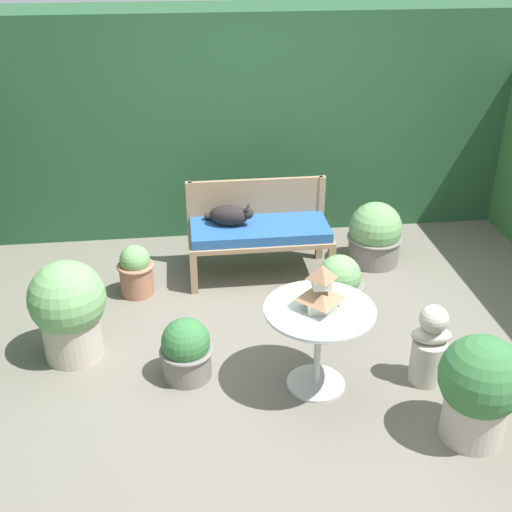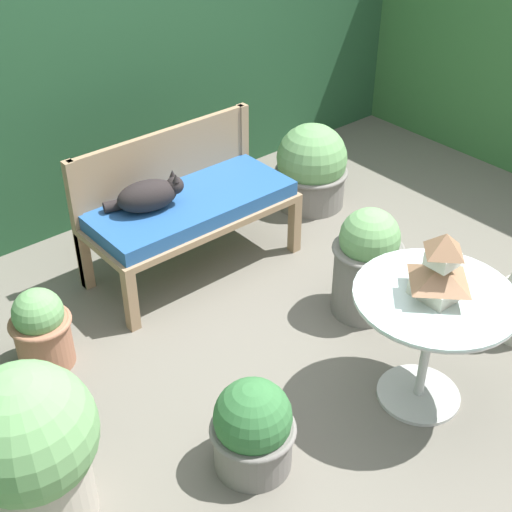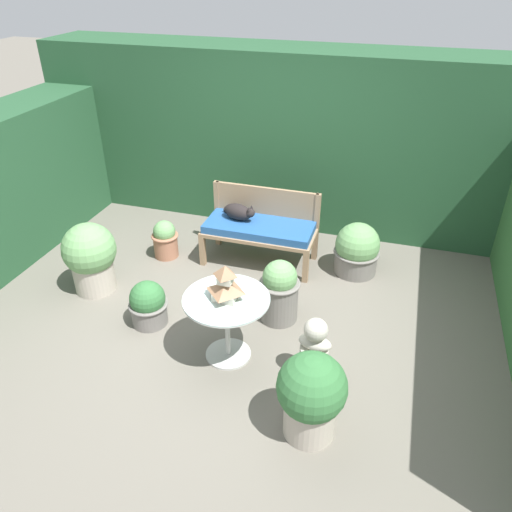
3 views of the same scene
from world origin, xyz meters
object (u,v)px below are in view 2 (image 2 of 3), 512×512
at_px(potted_plant_table_far, 311,168).
at_px(potted_plant_hedge_corner, 253,429).
at_px(patio_table, 432,318).
at_px(potted_plant_path_edge, 30,448).
at_px(garden_bench, 192,210).
at_px(potted_plant_bench_right, 41,329).
at_px(cat, 148,195).
at_px(pagoda_birdhouse, 441,269).
at_px(potted_plant_table_near, 367,262).

distance_m(potted_plant_table_far, potted_plant_hedge_corner, 2.30).
bearing_deg(patio_table, potted_plant_path_edge, 161.87).
bearing_deg(garden_bench, potted_plant_table_far, 6.12).
xyz_separation_m(garden_bench, potted_plant_table_far, (1.08, 0.12, -0.14)).
bearing_deg(potted_plant_table_far, potted_plant_hedge_corner, -139.88).
xyz_separation_m(garden_bench, potted_plant_path_edge, (-1.49, -1.02, -0.01)).
height_order(potted_plant_hedge_corner, potted_plant_bench_right, potted_plant_hedge_corner).
height_order(garden_bench, potted_plant_bench_right, garden_bench).
xyz_separation_m(cat, potted_plant_bench_right, (-0.82, -0.24, -0.36)).
xyz_separation_m(potted_plant_hedge_corner, potted_plant_bench_right, (-0.39, 1.17, 0.01)).
xyz_separation_m(pagoda_birdhouse, potted_plant_bench_right, (-1.26, 1.38, -0.53)).
bearing_deg(garden_bench, patio_table, -83.13).
distance_m(potted_plant_bench_right, potted_plant_path_edge, 0.94).
distance_m(pagoda_birdhouse, potted_plant_bench_right, 1.94).
bearing_deg(potted_plant_bench_right, patio_table, -47.43).
bearing_deg(pagoda_birdhouse, potted_plant_bench_right, 132.57).
bearing_deg(potted_plant_table_far, garden_bench, -173.88).
relative_size(cat, patio_table, 0.58).
bearing_deg(cat, potted_plant_path_edge, -125.00).
bearing_deg(potted_plant_hedge_corner, potted_plant_table_near, 20.29).
distance_m(garden_bench, potted_plant_hedge_corner, 1.54).
xyz_separation_m(potted_plant_hedge_corner, potted_plant_table_near, (1.16, 0.43, 0.10)).
bearing_deg(potted_plant_bench_right, potted_plant_table_near, -25.38).
height_order(cat, potted_plant_hedge_corner, cat).
bearing_deg(potted_plant_bench_right, potted_plant_path_edge, -116.90).
xyz_separation_m(garden_bench, patio_table, (0.19, -1.57, 0.08)).
xyz_separation_m(patio_table, potted_plant_table_far, (0.89, 1.69, -0.22)).
distance_m(potted_plant_table_far, potted_plant_path_edge, 2.81).
bearing_deg(potted_plant_bench_right, cat, 16.40).
relative_size(garden_bench, patio_table, 1.70).
height_order(potted_plant_table_far, potted_plant_path_edge, potted_plant_path_edge).
bearing_deg(potted_plant_path_edge, potted_plant_hedge_corner, -22.93).
height_order(garden_bench, cat, cat).
relative_size(patio_table, pagoda_birdhouse, 2.30).
relative_size(potted_plant_table_near, potted_plant_path_edge, 0.85).
bearing_deg(potted_plant_hedge_corner, potted_plant_bench_right, 108.56).
xyz_separation_m(potted_plant_table_near, potted_plant_bench_right, (-1.55, 0.74, -0.10)).
height_order(patio_table, potted_plant_hedge_corner, patio_table).
xyz_separation_m(cat, pagoda_birdhouse, (0.44, -1.62, 0.18)).
height_order(potted_plant_table_near, potted_plant_path_edge, potted_plant_path_edge).
distance_m(potted_plant_table_far, potted_plant_bench_right, 2.17).
distance_m(patio_table, pagoda_birdhouse, 0.27).
relative_size(garden_bench, potted_plant_table_near, 1.95).
bearing_deg(potted_plant_path_edge, garden_bench, 34.46).
distance_m(patio_table, potted_plant_hedge_corner, 0.94).
xyz_separation_m(cat, potted_plant_path_edge, (-1.24, -1.07, -0.18)).
relative_size(cat, potted_plant_table_far, 0.72).
relative_size(pagoda_birdhouse, potted_plant_path_edge, 0.42).
relative_size(patio_table, potted_plant_hedge_corner, 1.61).
distance_m(cat, potted_plant_bench_right, 0.93).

